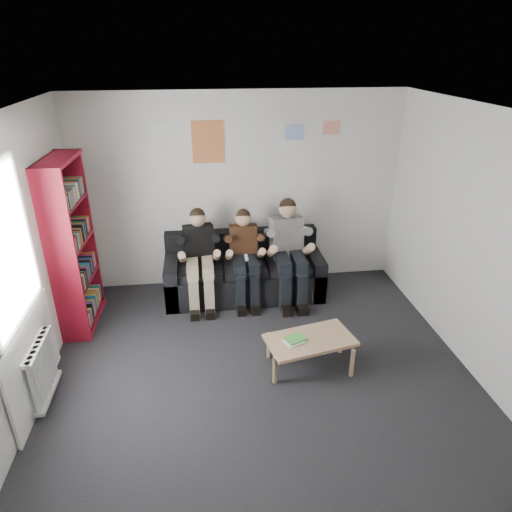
{
  "coord_description": "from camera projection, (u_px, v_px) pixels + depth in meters",
  "views": [
    {
      "loc": [
        -0.55,
        -3.57,
        3.23
      ],
      "look_at": [
        0.08,
        1.3,
        0.93
      ],
      "focal_mm": 32.0,
      "sensor_mm": 36.0,
      "label": 1
    }
  ],
  "objects": [
    {
      "name": "game_cases",
      "position": [
        295.0,
        340.0,
        4.8
      ],
      "size": [
        0.23,
        0.19,
        0.03
      ],
      "rotation": [
        0.0,
        0.0,
        0.35
      ],
      "color": "white",
      "rests_on": "coffee_table"
    },
    {
      "name": "sofa",
      "position": [
        244.0,
        273.0,
        6.39
      ],
      "size": [
        2.15,
        0.88,
        0.83
      ],
      "color": "black",
      "rests_on": "ground"
    },
    {
      "name": "person_right",
      "position": [
        289.0,
        252.0,
        6.12
      ],
      "size": [
        0.43,
        0.92,
        1.37
      ],
      "rotation": [
        0.0,
        0.0,
        0.12
      ],
      "color": "silver",
      "rests_on": "sofa"
    },
    {
      "name": "bookshelf",
      "position": [
        73.0,
        246.0,
        5.4
      ],
      "size": [
        0.31,
        0.94,
        2.09
      ],
      "rotation": [
        0.0,
        0.0,
        -0.04
      ],
      "color": "maroon",
      "rests_on": "ground"
    },
    {
      "name": "radiator",
      "position": [
        43.0,
        370.0,
        4.42
      ],
      "size": [
        0.1,
        0.64,
        0.6
      ],
      "color": "white",
      "rests_on": "ground"
    },
    {
      "name": "person_left",
      "position": [
        200.0,
        259.0,
        6.0
      ],
      "size": [
        0.39,
        0.84,
        1.29
      ],
      "rotation": [
        0.0,
        0.0,
        0.16
      ],
      "color": "black",
      "rests_on": "sofa"
    },
    {
      "name": "coffee_table",
      "position": [
        310.0,
        342.0,
        4.88
      ],
      "size": [
        0.92,
        0.51,
        0.37
      ],
      "rotation": [
        0.0,
        0.0,
        0.22
      ],
      "color": "tan",
      "rests_on": "ground"
    },
    {
      "name": "poster_large",
      "position": [
        208.0,
        142.0,
        5.96
      ],
      "size": [
        0.42,
        0.01,
        0.55
      ],
      "primitive_type": "cube",
      "color": "gold",
      "rests_on": "room_shell"
    },
    {
      "name": "room_shell",
      "position": [
        266.0,
        275.0,
        4.07
      ],
      "size": [
        5.0,
        5.0,
        5.0
      ],
      "color": "black",
      "rests_on": "ground"
    },
    {
      "name": "poster_sign",
      "position": [
        160.0,
        127.0,
        5.8
      ],
      "size": [
        0.2,
        0.01,
        0.14
      ],
      "primitive_type": "cube",
      "color": "silver",
      "rests_on": "room_shell"
    },
    {
      "name": "person_middle",
      "position": [
        245.0,
        258.0,
        6.08
      ],
      "size": [
        0.37,
        0.8,
        1.25
      ],
      "rotation": [
        0.0,
        0.0,
        -0.03
      ],
      "color": "#462917",
      "rests_on": "sofa"
    },
    {
      "name": "poster_blue",
      "position": [
        294.0,
        132.0,
        6.05
      ],
      "size": [
        0.25,
        0.01,
        0.2
      ],
      "primitive_type": "cube",
      "color": "#4171DF",
      "rests_on": "room_shell"
    },
    {
      "name": "window",
      "position": [
        19.0,
        311.0,
        4.12
      ],
      "size": [
        0.05,
        1.3,
        2.36
      ],
      "color": "white",
      "rests_on": "room_shell"
    },
    {
      "name": "poster_pink",
      "position": [
        331.0,
        128.0,
        6.09
      ],
      "size": [
        0.22,
        0.01,
        0.18
      ],
      "primitive_type": "cube",
      "color": "#CE409A",
      "rests_on": "room_shell"
    }
  ]
}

